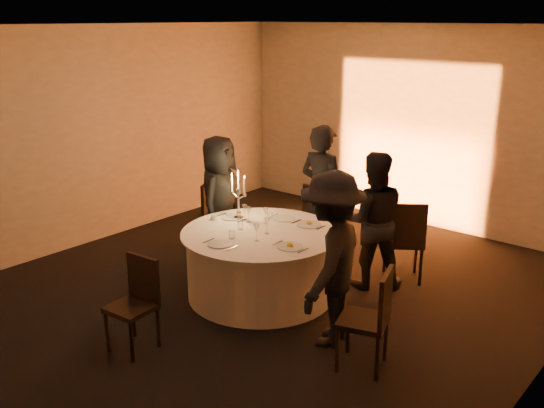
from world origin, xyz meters
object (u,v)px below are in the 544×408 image
Objects in this scene: banquet_table at (261,263)px; guest_left at (219,200)px; guest_back_right at (372,220)px; candelabra at (238,202)px; guest_right at (331,260)px; guest_back_left at (322,195)px; coffee_cup at (214,218)px; chair_back_right at (405,237)px; chair_left at (216,213)px; chair_back_left at (318,212)px; chair_front at (136,298)px; chair_right at (372,314)px.

banquet_table is 1.26m from guest_left.
guest_left reaches higher than guest_back_right.
guest_right is at bearing -17.78° from candelabra.
coffee_cup is (-0.63, -1.33, -0.11)m from guest_back_left.
chair_back_right is 2.38m from guest_left.
chair_back_right is at bearing -89.28° from guest_left.
chair_left is at bearing 152.31° from candelabra.
chair_back_left reaches higher than coffee_cup.
chair_left is 0.59× the size of guest_left.
guest_right reaches higher than coffee_cup.
guest_back_right is at bearing 64.42° from chair_front.
banquet_table is at bearing -123.50° from guest_right.
guest_right is at bearing 141.21° from chair_back_left.
candelabra reaches higher than coffee_cup.
coffee_cup reaches higher than banquet_table.
chair_back_right is 1.06× the size of chair_right.
chair_left is (-1.34, 0.62, 0.17)m from banquet_table.
candelabra is at bearing -125.30° from chair_right.
guest_right reaches higher than chair_front.
candelabra is at bearing -124.53° from guest_right.
guest_back_left is at bearing -152.42° from chair_right.
guest_left is at bearing -126.73° from chair_right.
guest_back_left reaches higher than chair_right.
guest_left reaches higher than candelabra.
chair_back_right is 3.26m from chair_front.
guest_left reaches higher than chair_right.
chair_front is 0.56× the size of guest_back_right.
chair_back_right is at bearing -100.39° from chair_left.
chair_left is 1.11× the size of chair_back_left.
chair_front is 2.30m from guest_left.
guest_back_left is (1.27, 0.66, 0.35)m from chair_left.
guest_right is (2.55, -0.99, 0.31)m from chair_left.
chair_left is 1.48m from guest_back_left.
banquet_table is at bearing -142.47° from chair_left.
chair_front is 8.28× the size of coffee_cup.
chair_left is 3.32m from chair_right.
guest_left reaches higher than coffee_cup.
guest_left is at bearing 157.68° from banquet_table.
coffee_cup is (0.64, -0.67, 0.25)m from chair_left.
chair_left is at bearing -18.59° from chair_back_right.
chair_back_left is 1.46m from guest_left.
chair_left reaches higher than banquet_table.
chair_back_right is 2.03m from candelabra.
chair_left reaches higher than chair_right.
guest_right is (1.28, -1.65, -0.04)m from guest_back_left.
chair_front is (-1.25, -3.01, -0.07)m from chair_back_right.
coffee_cup is at bearing 67.55° from guest_back_left.
banquet_table is at bearing 15.89° from chair_back_right.
guest_back_right is at bearing 51.07° from banquet_table.
chair_back_right is 1.70× the size of candelabra.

